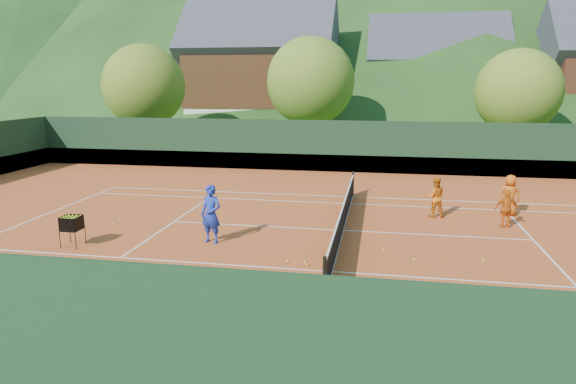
% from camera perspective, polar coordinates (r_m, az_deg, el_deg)
% --- Properties ---
extents(ground, '(400.00, 400.00, 0.00)m').
position_cam_1_polar(ground, '(18.51, 6.11, -4.32)').
color(ground, '#2F5319').
rests_on(ground, ground).
extents(clay_court, '(40.00, 24.00, 0.02)m').
position_cam_1_polar(clay_court, '(18.51, 6.11, -4.29)').
color(clay_court, '#B0461C').
rests_on(clay_court, ground).
extents(coach, '(0.79, 0.60, 1.93)m').
position_cam_1_polar(coach, '(17.00, -8.55, -2.45)').
color(coach, '#1930A5').
rests_on(coach, clay_court).
extents(student_a, '(0.84, 0.70, 1.59)m').
position_cam_1_polar(student_a, '(20.83, 16.02, -0.54)').
color(student_a, '#CF6712').
rests_on(student_a, clay_court).
extents(student_b, '(0.87, 0.44, 1.43)m').
position_cam_1_polar(student_b, '(20.17, 23.12, -1.71)').
color(student_b, '#CD5E12').
rests_on(student_b, clay_court).
extents(student_c, '(0.83, 0.57, 1.64)m').
position_cam_1_polar(student_c, '(22.02, 23.40, -0.34)').
color(student_c, '#CC5712').
rests_on(student_c, clay_court).
extents(tennis_ball_0, '(0.07, 0.07, 0.07)m').
position_cam_1_polar(tennis_ball_0, '(15.85, 13.85, -7.30)').
color(tennis_ball_0, '#D5F428').
rests_on(tennis_ball_0, clay_court).
extents(tennis_ball_1, '(0.07, 0.07, 0.07)m').
position_cam_1_polar(tennis_ball_1, '(12.25, 23.55, -14.02)').
color(tennis_ball_1, '#D5F428').
rests_on(tennis_ball_1, clay_court).
extents(tennis_ball_2, '(0.07, 0.07, 0.07)m').
position_cam_1_polar(tennis_ball_2, '(15.29, -0.04, -7.67)').
color(tennis_ball_2, '#D5F428').
rests_on(tennis_ball_2, clay_court).
extents(tennis_ball_3, '(0.07, 0.07, 0.07)m').
position_cam_1_polar(tennis_ball_3, '(20.17, -18.88, -3.38)').
color(tennis_ball_3, '#D5F428').
rests_on(tennis_ball_3, clay_court).
extents(tennis_ball_4, '(0.07, 0.07, 0.07)m').
position_cam_1_polar(tennis_ball_4, '(12.66, -26.57, -13.45)').
color(tennis_ball_4, '#D5F428').
rests_on(tennis_ball_4, clay_court).
extents(tennis_ball_5, '(0.07, 0.07, 0.07)m').
position_cam_1_polar(tennis_ball_5, '(10.23, 15.47, -18.88)').
color(tennis_ball_5, '#D5F428').
rests_on(tennis_ball_5, clay_court).
extents(tennis_ball_6, '(0.07, 0.07, 0.07)m').
position_cam_1_polar(tennis_ball_6, '(13.90, 0.03, -9.77)').
color(tennis_ball_6, '#D5F428').
rests_on(tennis_ball_6, clay_court).
extents(tennis_ball_7, '(0.07, 0.07, 0.07)m').
position_cam_1_polar(tennis_ball_7, '(15.22, 1.91, -7.77)').
color(tennis_ball_7, '#D5F428').
rests_on(tennis_ball_7, clay_court).
extents(tennis_ball_8, '(0.07, 0.07, 0.07)m').
position_cam_1_polar(tennis_ball_8, '(15.17, -12.56, -8.13)').
color(tennis_ball_8, '#D5F428').
rests_on(tennis_ball_8, clay_court).
extents(tennis_ball_9, '(0.07, 0.07, 0.07)m').
position_cam_1_polar(tennis_ball_9, '(16.56, 10.61, -6.29)').
color(tennis_ball_9, '#D5F428').
rests_on(tennis_ball_9, clay_court).
extents(tennis_ball_10, '(0.07, 0.07, 0.07)m').
position_cam_1_polar(tennis_ball_10, '(15.03, 2.11, -8.03)').
color(tennis_ball_10, '#D5F428').
rests_on(tennis_ball_10, clay_court).
extents(tennis_ball_12, '(0.07, 0.07, 0.07)m').
position_cam_1_polar(tennis_ball_12, '(16.41, 20.89, -7.09)').
color(tennis_ball_12, '#D5F428').
rests_on(tennis_ball_12, clay_court).
extents(tennis_ball_13, '(0.07, 0.07, 0.07)m').
position_cam_1_polar(tennis_ball_13, '(11.42, 24.48, -16.10)').
color(tennis_ball_13, '#D5F428').
rests_on(tennis_ball_13, clay_court).
extents(tennis_ball_14, '(0.07, 0.07, 0.07)m').
position_cam_1_polar(tennis_ball_14, '(14.90, 29.17, -9.84)').
color(tennis_ball_14, '#D5F428').
rests_on(tennis_ball_14, clay_court).
extents(tennis_ball_16, '(0.07, 0.07, 0.07)m').
position_cam_1_polar(tennis_ball_16, '(13.57, -29.17, -11.98)').
color(tennis_ball_16, '#D5F428').
rests_on(tennis_ball_16, clay_court).
extents(tennis_ball_18, '(0.07, 0.07, 0.07)m').
position_cam_1_polar(tennis_ball_18, '(20.23, -21.73, -3.55)').
color(tennis_ball_18, '#D5F428').
rests_on(tennis_ball_18, clay_court).
extents(tennis_ball_19, '(0.07, 0.07, 0.07)m').
position_cam_1_polar(tennis_ball_19, '(11.73, 23.43, -15.23)').
color(tennis_ball_19, '#D5F428').
rests_on(tennis_ball_19, clay_court).
extents(tennis_ball_20, '(0.07, 0.07, 0.07)m').
position_cam_1_polar(tennis_ball_20, '(14.47, 5.68, -8.91)').
color(tennis_ball_20, '#D5F428').
rests_on(tennis_ball_20, clay_court).
extents(court_lines, '(23.83, 11.03, 0.00)m').
position_cam_1_polar(court_lines, '(18.51, 6.11, -4.25)').
color(court_lines, white).
rests_on(court_lines, clay_court).
extents(tennis_net, '(0.10, 12.07, 1.10)m').
position_cam_1_polar(tennis_net, '(18.37, 6.14, -2.77)').
color(tennis_net, black).
rests_on(tennis_net, clay_court).
extents(perimeter_fence, '(40.40, 24.24, 3.00)m').
position_cam_1_polar(perimeter_fence, '(18.19, 6.20, -0.49)').
color(perimeter_fence, black).
rests_on(perimeter_fence, clay_court).
extents(ball_hopper, '(0.57, 0.57, 1.00)m').
position_cam_1_polar(ball_hopper, '(17.90, -22.92, -3.28)').
color(ball_hopper, black).
rests_on(ball_hopper, clay_court).
extents(chalet_left, '(13.80, 9.93, 12.92)m').
position_cam_1_polar(chalet_left, '(49.01, -2.98, 12.73)').
color(chalet_left, beige).
rests_on(chalet_left, ground).
extents(chalet_mid, '(12.65, 8.82, 11.45)m').
position_cam_1_polar(chalet_mid, '(51.92, 15.94, 11.54)').
color(chalet_mid, beige).
rests_on(chalet_mid, ground).
extents(tree_a, '(6.00, 6.00, 7.88)m').
position_cam_1_polar(tree_a, '(39.64, -15.73, 11.28)').
color(tree_a, '#3B2817').
rests_on(tree_a, ground).
extents(tree_b, '(6.40, 6.40, 8.40)m').
position_cam_1_polar(tree_b, '(38.06, 2.50, 12.18)').
color(tree_b, '#402B19').
rests_on(tree_b, ground).
extents(tree_c, '(5.60, 5.60, 7.35)m').
position_cam_1_polar(tree_c, '(37.74, 24.18, 10.15)').
color(tree_c, '#3E2819').
rests_on(tree_c, ground).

